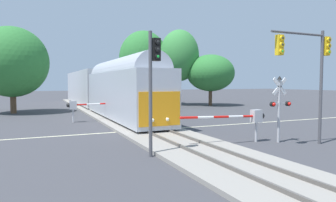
% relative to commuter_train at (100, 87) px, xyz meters
% --- Properties ---
extents(ground_plane, '(220.00, 220.00, 0.00)m').
position_rel_commuter_train_xyz_m(ground_plane, '(-0.00, -16.10, -2.79)').
color(ground_plane, '#3D3D42').
extents(road_centre_stripe, '(44.00, 0.20, 0.01)m').
position_rel_commuter_train_xyz_m(road_centre_stripe, '(-0.00, -16.10, -2.78)').
color(road_centre_stripe, beige).
rests_on(road_centre_stripe, ground).
extents(railway_track, '(4.40, 80.00, 0.32)m').
position_rel_commuter_train_xyz_m(railway_track, '(-0.00, -16.10, -2.69)').
color(railway_track, gray).
rests_on(railway_track, ground).
extents(commuter_train, '(3.04, 40.05, 5.16)m').
position_rel_commuter_train_xyz_m(commuter_train, '(0.00, 0.00, 0.00)').
color(commuter_train, '#B2B7C1').
rests_on(commuter_train, railway_track).
extents(crossing_gate_near, '(5.30, 0.40, 1.80)m').
position_rel_commuter_train_xyz_m(crossing_gate_near, '(3.66, -22.49, -1.39)').
color(crossing_gate_near, '#B7B7BC').
rests_on(crossing_gate_near, ground).
extents(crossing_signal_mast, '(1.36, 0.44, 3.69)m').
position_rel_commuter_train_xyz_m(crossing_signal_mast, '(5.20, -23.17, -0.53)').
color(crossing_signal_mast, '#B2B2B7').
rests_on(crossing_signal_mast, ground).
extents(crossing_gate_far, '(6.18, 0.40, 1.80)m').
position_rel_commuter_train_xyz_m(crossing_gate_far, '(-3.47, -9.71, -1.38)').
color(crossing_gate_far, '#B7B7BC').
rests_on(crossing_gate_far, ground).
extents(traffic_signal_median, '(0.53, 0.38, 5.57)m').
position_rel_commuter_train_xyz_m(traffic_signal_median, '(-2.29, -23.35, 0.95)').
color(traffic_signal_median, '#4C4C51').
rests_on(traffic_signal_median, ground).
extents(traffic_signal_near_right, '(3.95, 0.38, 6.06)m').
position_rel_commuter_train_xyz_m(traffic_signal_near_right, '(6.03, -24.35, 1.76)').
color(traffic_signal_near_right, '#4C4C51').
rests_on(traffic_signal_near_right, ground).
extents(maple_right_background, '(6.84, 6.84, 7.32)m').
position_rel_commuter_train_xyz_m(maple_right_background, '(16.12, 1.59, 1.90)').
color(maple_right_background, brown).
rests_on(maple_right_background, ground).
extents(oak_far_right, '(5.68, 5.68, 10.92)m').
position_rel_commuter_train_xyz_m(oak_far_right, '(12.21, 3.79, 4.39)').
color(oak_far_right, '#4C3828').
rests_on(oak_far_right, ground).
extents(oak_behind_train, '(7.53, 7.53, 9.29)m').
position_rel_commuter_train_xyz_m(oak_behind_train, '(-9.19, 0.72, 2.73)').
color(oak_behind_train, brown).
rests_on(oak_behind_train, ground).
extents(elm_centre_background, '(7.40, 7.40, 11.18)m').
position_rel_commuter_train_xyz_m(elm_centre_background, '(8.31, 8.25, 4.17)').
color(elm_centre_background, '#4C3828').
rests_on(elm_centre_background, ground).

